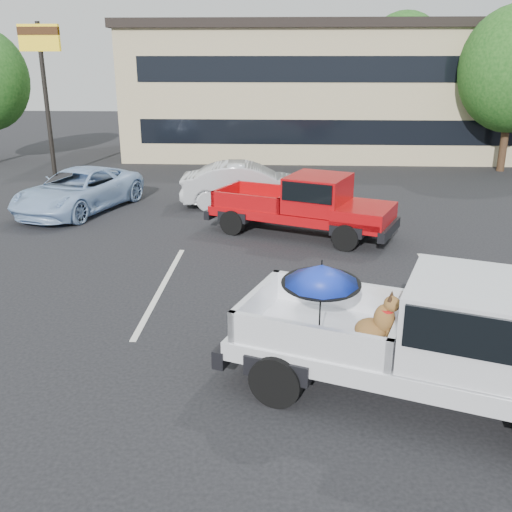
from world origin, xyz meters
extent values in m
plane|color=black|center=(0.00, 0.00, 0.00)|extent=(90.00, 90.00, 0.00)
cube|color=silver|center=(-3.00, 2.00, 0.00)|extent=(0.12, 5.00, 0.01)
cube|color=silver|center=(3.00, 2.00, 0.00)|extent=(0.12, 5.00, 0.01)
cube|color=tan|center=(2.00, 21.00, 3.00)|extent=(20.00, 8.00, 6.00)
cube|color=black|center=(2.00, 21.00, 6.10)|extent=(20.40, 8.40, 0.40)
cube|color=black|center=(2.00, 17.02, 1.50)|extent=(18.00, 0.08, 1.10)
cube|color=black|center=(2.00, 17.02, 4.20)|extent=(18.00, 0.08, 1.10)
cylinder|color=black|center=(-10.00, 14.00, 3.00)|extent=(0.18, 0.18, 6.00)
cube|color=yellow|center=(-10.00, 14.00, 5.40)|extent=(1.60, 0.18, 1.00)
cube|color=#381E0C|center=(-10.00, 14.00, 5.65)|extent=(1.60, 0.22, 0.30)
cylinder|color=#332114|center=(9.00, 16.00, 1.36)|extent=(0.32, 0.32, 2.73)
cylinder|color=#332114|center=(6.00, 24.00, 1.43)|extent=(0.32, 0.32, 2.86)
ellipsoid|color=#154213|center=(6.00, 24.00, 4.42)|extent=(4.68, 4.68, 5.38)
cylinder|color=black|center=(-0.49, -2.23, 0.38)|extent=(0.81, 0.52, 0.76)
cylinder|color=black|center=(0.14, -0.50, 0.38)|extent=(0.81, 0.52, 0.76)
cube|color=white|center=(1.57, -2.00, 0.67)|extent=(5.72, 3.65, 0.28)
cube|color=black|center=(-1.02, -1.06, 0.50)|extent=(0.84, 1.90, 0.28)
cube|color=white|center=(2.08, -2.19, 1.35)|extent=(2.18, 2.29, 1.05)
cube|color=black|center=(2.08, -2.19, 1.55)|extent=(2.07, 2.34, 0.55)
cube|color=black|center=(0.20, -1.50, 0.73)|extent=(2.79, 2.51, 0.10)
cube|color=white|center=(0.50, -0.69, 1.03)|extent=(2.20, 0.88, 0.50)
cube|color=white|center=(-0.09, -2.32, 1.03)|extent=(2.20, 0.88, 0.50)
cube|color=white|center=(-0.83, -1.13, 1.03)|extent=(0.72, 1.76, 0.50)
cube|color=white|center=(1.24, -1.88, 1.03)|extent=(0.72, 1.76, 0.50)
ellipsoid|color=brown|center=(0.86, -1.72, 0.94)|extent=(0.59, 0.54, 0.32)
cylinder|color=brown|center=(1.08, -1.88, 0.90)|extent=(0.07, 0.07, 0.24)
cylinder|color=brown|center=(1.13, -1.73, 0.90)|extent=(0.07, 0.07, 0.24)
ellipsoid|color=brown|center=(1.02, -1.78, 1.14)|extent=(0.38, 0.36, 0.43)
cylinder|color=red|center=(1.04, -1.78, 1.28)|extent=(0.21, 0.21, 0.04)
sphere|color=brown|center=(1.11, -1.81, 1.38)|extent=(0.23, 0.23, 0.23)
cone|color=black|center=(1.23, -1.85, 1.36)|extent=(0.19, 0.16, 0.11)
cone|color=black|center=(1.07, -1.86, 1.50)|extent=(0.08, 0.08, 0.12)
cone|color=black|center=(1.11, -1.74, 1.50)|extent=(0.08, 0.08, 0.12)
cylinder|color=brown|center=(0.69, -1.66, 0.84)|extent=(0.29, 0.05, 0.10)
cylinder|color=black|center=(0.10, -1.92, 1.31)|extent=(0.02, 0.10, 1.05)
cone|color=#142CB2|center=(0.10, -1.92, 1.85)|extent=(1.10, 1.12, 0.36)
cylinder|color=black|center=(0.10, -1.92, 2.01)|extent=(0.02, 0.02, 0.10)
cylinder|color=black|center=(0.10, -1.92, 1.72)|extent=(1.10, 1.10, 0.09)
cylinder|color=black|center=(-1.83, 5.95, 0.34)|extent=(0.73, 0.50, 0.69)
cylinder|color=black|center=(-1.18, 7.48, 0.34)|extent=(0.73, 0.50, 0.69)
cylinder|color=black|center=(1.16, 4.69, 0.34)|extent=(0.73, 0.50, 0.69)
cylinder|color=black|center=(1.81, 6.21, 0.34)|extent=(0.73, 0.50, 0.69)
cube|color=#AC090D|center=(0.03, 6.07, 0.60)|extent=(5.15, 3.49, 0.25)
cube|color=#AC090D|center=(1.70, 5.36, 0.79)|extent=(1.92, 2.12, 0.41)
cube|color=black|center=(2.32, 5.10, 0.45)|extent=(0.86, 1.70, 0.27)
cube|color=black|center=(-2.25, 7.03, 0.45)|extent=(0.84, 1.69, 0.25)
cube|color=#AC090D|center=(0.49, 5.87, 1.22)|extent=(2.02, 2.11, 0.95)
cube|color=black|center=(0.49, 5.87, 1.40)|extent=(1.93, 2.14, 0.50)
cube|color=black|center=(-1.17, 6.58, 0.66)|extent=(2.56, 2.34, 0.09)
cube|color=#AC090D|center=(-0.86, 7.30, 0.93)|extent=(1.94, 0.89, 0.45)
cube|color=#AC090D|center=(-1.48, 5.85, 0.93)|extent=(1.94, 0.89, 0.45)
cube|color=#AC090D|center=(-2.08, 6.96, 0.93)|extent=(0.73, 1.56, 0.45)
cube|color=#AC090D|center=(-0.26, 6.19, 0.93)|extent=(0.73, 1.56, 0.45)
imported|color=#B7BABE|center=(-1.60, 9.19, 0.71)|extent=(4.41, 1.75, 1.43)
imported|color=#92B2DA|center=(-6.95, 8.31, 0.67)|extent=(3.56, 5.23, 1.33)
camera|label=1|loc=(-0.44, -9.19, 4.62)|focal=40.00mm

